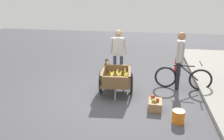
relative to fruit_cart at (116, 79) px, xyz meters
The scene contains 9 objects.
ground_plane 0.55m from the fruit_cart, 28.66° to the right, with size 24.00×24.00×0.00m, color #47474C.
fruit_cart is the anchor object (origin of this frame).
vendor_person 1.27m from the fruit_cart, behind, with size 0.24×0.58×1.65m.
bicycle 2.01m from the fruit_cart, 109.41° to the left, with size 0.46×1.66×0.85m.
cyclist_person 1.96m from the fruit_cart, 111.17° to the left, with size 0.52×0.23×1.70m.
dog 2.06m from the fruit_cart, 160.53° to the right, with size 0.65×0.30×0.40m.
fire_hydrant 3.03m from the fruit_cart, 141.17° to the left, with size 0.25×0.25×0.67m.
plastic_bucket 2.07m from the fruit_cart, 51.24° to the left, with size 0.27×0.27×0.28m, color orange.
apple_crate 1.37m from the fruit_cart, 55.27° to the left, with size 0.44×0.32×0.31m.
Camera 1 is at (5.39, 1.11, 2.63)m, focal length 34.75 mm.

